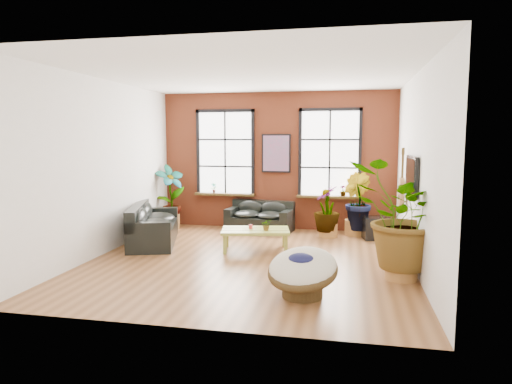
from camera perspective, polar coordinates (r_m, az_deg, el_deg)
room at (r=8.71m, az=-0.59°, el=2.91°), size 6.04×6.54×3.54m
sofa_back at (r=11.52m, az=0.52°, el=-3.22°), size 1.73×1.01×0.75m
sofa_left at (r=10.45m, az=-12.96°, el=-4.13°), size 1.53×2.36×0.86m
coffee_table at (r=9.52m, az=-0.08°, el=-4.99°), size 1.52×1.05×0.54m
papasan_chair at (r=6.80m, az=5.83°, el=-9.73°), size 1.27×1.28×0.78m
poster at (r=11.68m, az=2.53°, el=4.85°), size 0.74×0.06×0.98m
tv_wall_unit at (r=9.05m, az=18.53°, el=1.41°), size 0.13×1.86×1.20m
media_box at (r=10.98m, az=14.84°, el=-4.37°), size 0.71×0.62×0.52m
pot_back_left at (r=12.08m, az=-10.68°, el=-3.63°), size 0.54×0.54×0.37m
pot_back_right at (r=11.30m, az=12.33°, el=-4.35°), size 0.58×0.58×0.38m
pot_right_wall at (r=8.01m, az=17.71°, el=-9.04°), size 0.67×0.67×0.38m
pot_mid at (r=11.00m, az=8.99°, el=-4.72°), size 0.45×0.45×0.32m
floor_plant_back_left at (r=12.00m, az=-10.62°, el=-0.20°), size 0.92×0.96×1.52m
floor_plant_back_right at (r=11.16m, az=12.45°, el=-1.12°), size 0.93×0.97×1.37m
floor_plant_right_wall at (r=7.82m, az=17.81°, el=-2.89°), size 2.15×2.12×1.80m
floor_plant_mid at (r=10.88m, az=8.84°, el=-2.07°), size 0.71×0.71×1.08m
table_plant at (r=9.36m, az=1.32°, el=-4.14°), size 0.24×0.22×0.23m
sill_plant_left at (r=12.06m, az=-5.30°, el=0.53°), size 0.17×0.17×0.27m
sill_plant_right at (r=11.55m, az=10.83°, el=0.17°), size 0.19×0.19×0.27m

